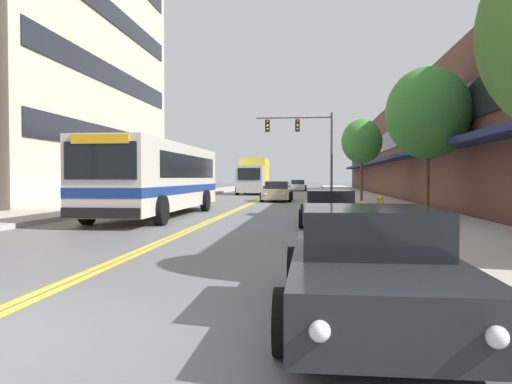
{
  "coord_description": "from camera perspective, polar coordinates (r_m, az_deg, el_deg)",
  "views": [
    {
      "loc": [
        3.65,
        -4.37,
        1.58
      ],
      "look_at": [
        0.06,
        28.09,
        0.65
      ],
      "focal_mm": 35.0,
      "sensor_mm": 36.0,
      "label": 1
    }
  ],
  "objects": [
    {
      "name": "car_charcoal_parked_right_foreground",
      "position": [
        5.88,
        12.91,
        -8.31
      ],
      "size": [
        2.0,
        4.4,
        1.24
      ],
      "color": "#232328",
      "rests_on": "ground_plane"
    },
    {
      "name": "car_black_parked_left_mid",
      "position": [
        33.44,
        -7.46,
        -0.12
      ],
      "size": [
        1.99,
        4.7,
        1.17
      ],
      "color": "black",
      "rests_on": "ground_plane"
    },
    {
      "name": "car_beige_moving_lead",
      "position": [
        33.73,
        2.44,
        0.01
      ],
      "size": [
        2.02,
        4.67,
        1.34
      ],
      "color": "#BCAD89",
      "rests_on": "ground_plane"
    },
    {
      "name": "ground_plane",
      "position": [
        41.57,
        1.27,
        -0.54
      ],
      "size": [
        240.0,
        240.0,
        0.0
      ],
      "primitive_type": "plane",
      "color": "slate"
    },
    {
      "name": "fire_hydrant",
      "position": [
        17.16,
        13.99,
        -1.77
      ],
      "size": [
        0.32,
        0.24,
        0.83
      ],
      "color": "yellow",
      "rests_on": "sidewalk_right"
    },
    {
      "name": "traffic_signal_mast",
      "position": [
        38.55,
        5.7,
        6.2
      ],
      "size": [
        5.87,
        0.38,
        6.54
      ],
      "color": "#47474C",
      "rests_on": "ground_plane"
    },
    {
      "name": "centre_line",
      "position": [
        41.56,
        1.27,
        -0.53
      ],
      "size": [
        0.34,
        106.0,
        0.01
      ],
      "color": "yellow",
      "rests_on": "ground_plane"
    },
    {
      "name": "street_tree_right_mid",
      "position": [
        20.77,
        19.07,
        8.51
      ],
      "size": [
        3.25,
        3.25,
        5.73
      ],
      "color": "brown",
      "rests_on": "sidewalk_right"
    },
    {
      "name": "sidewalk_right",
      "position": [
        41.58,
        11.59,
        -0.46
      ],
      "size": [
        3.95,
        106.0,
        0.17
      ],
      "color": "#B2ADA5",
      "rests_on": "ground_plane"
    },
    {
      "name": "car_slate_blue_parked_right_mid",
      "position": [
        17.1,
        8.46,
        -1.86
      ],
      "size": [
        2.03,
        4.73,
        1.15
      ],
      "color": "#475675",
      "rests_on": "ground_plane"
    },
    {
      "name": "city_bus",
      "position": [
        20.97,
        -10.98,
        1.82
      ],
      "size": [
        2.86,
        11.48,
        2.92
      ],
      "color": "silver",
      "rests_on": "ground_plane"
    },
    {
      "name": "storefront_row_right",
      "position": [
        42.62,
        19.97,
        4.29
      ],
      "size": [
        9.1,
        68.0,
        7.25
      ],
      "color": "brown",
      "rests_on": "ground_plane"
    },
    {
      "name": "car_silver_moving_second",
      "position": [
        60.96,
        4.82,
        0.72
      ],
      "size": [
        2.08,
        4.58,
        1.32
      ],
      "color": "#B7B7BC",
      "rests_on": "ground_plane"
    },
    {
      "name": "sidewalk_left",
      "position": [
        42.87,
        -8.74,
        -0.38
      ],
      "size": [
        3.95,
        106.0,
        0.17
      ],
      "color": "#B2ADA5",
      "rests_on": "ground_plane"
    },
    {
      "name": "box_truck",
      "position": [
        47.84,
        -0.25,
        1.82
      ],
      "size": [
        2.7,
        7.14,
        3.42
      ],
      "color": "#B7B7BC",
      "rests_on": "ground_plane"
    },
    {
      "name": "street_tree_right_far",
      "position": [
        31.28,
        12.0,
        5.65
      ],
      "size": [
        2.47,
        2.47,
        4.99
      ],
      "color": "brown",
      "rests_on": "sidewalk_right"
    }
  ]
}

